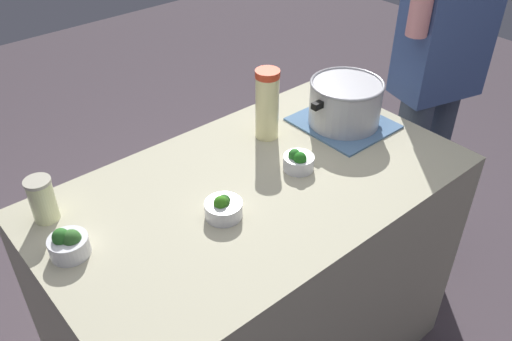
# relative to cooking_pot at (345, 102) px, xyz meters

# --- Properties ---
(counter_slab) EXTENTS (1.37, 0.79, 0.91)m
(counter_slab) POSITION_rel_cooking_pot_xyz_m (-0.48, -0.07, -0.55)
(counter_slab) COLOR #B0AB8E
(counter_slab) RESTS_ON ground_plane
(dish_cloth) EXTENTS (0.30, 0.33, 0.01)m
(dish_cloth) POSITION_rel_cooking_pot_xyz_m (0.00, 0.00, -0.09)
(dish_cloth) COLOR #53779E
(dish_cloth) RESTS_ON counter_slab
(cooking_pot) EXTENTS (0.34, 0.27, 0.16)m
(cooking_pot) POSITION_rel_cooking_pot_xyz_m (0.00, 0.00, 0.00)
(cooking_pot) COLOR #B7B7BC
(cooking_pot) RESTS_ON dish_cloth
(lemonade_pitcher) EXTENTS (0.08, 0.08, 0.26)m
(lemonade_pitcher) POSITION_rel_cooking_pot_xyz_m (-0.27, 0.12, 0.04)
(lemonade_pitcher) COLOR #F8EFA5
(lemonade_pitcher) RESTS_ON counter_slab
(mason_jar) EXTENTS (0.08, 0.08, 0.14)m
(mason_jar) POSITION_rel_cooking_pot_xyz_m (-1.05, 0.20, -0.02)
(mason_jar) COLOR beige
(mason_jar) RESTS_ON counter_slab
(broccoli_bowl_front) EXTENTS (0.11, 0.11, 0.09)m
(broccoli_bowl_front) POSITION_rel_cooking_pot_xyz_m (-1.06, 0.02, -0.06)
(broccoli_bowl_front) COLOR silver
(broccoli_bowl_front) RESTS_ON counter_slab
(broccoli_bowl_center) EXTENTS (0.10, 0.10, 0.08)m
(broccoli_bowl_center) POSITION_rel_cooking_pot_xyz_m (-0.33, -0.10, -0.06)
(broccoli_bowl_center) COLOR silver
(broccoli_bowl_center) RESTS_ON counter_slab
(broccoli_bowl_back) EXTENTS (0.11, 0.11, 0.07)m
(broccoli_bowl_back) POSITION_rel_cooking_pot_xyz_m (-0.66, -0.12, -0.06)
(broccoli_bowl_back) COLOR silver
(broccoli_bowl_back) RESTS_ON counter_slab
(person_cook) EXTENTS (0.50, 0.28, 1.69)m
(person_cook) POSITION_rel_cooking_pot_xyz_m (0.51, -0.05, -0.07)
(person_cook) COLOR #3C475A
(person_cook) RESTS_ON ground_plane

